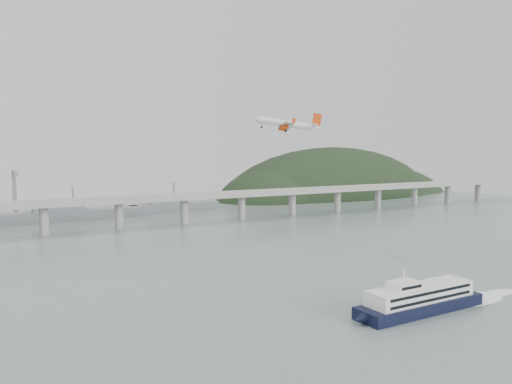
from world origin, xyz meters
TOP-DOWN VIEW (x-y plane):
  - ground at (0.00, 0.00)m, footprint 900.00×900.00m
  - bridge at (-1.15, 200.00)m, footprint 800.00×22.00m
  - headland at (285.18, 331.75)m, footprint 365.00×155.00m
  - ferry at (13.31, -37.29)m, footprint 85.43×15.15m
  - airliner at (21.75, 60.76)m, footprint 33.77×31.77m

SIDE VIEW (x-z plane):
  - headland at x=285.18m, z-range -97.34..58.66m
  - ground at x=0.00m, z-range 0.00..0.00m
  - ferry at x=13.31m, z-range -3.69..12.44m
  - bridge at x=-1.15m, z-range 5.70..29.60m
  - airliner at x=21.75m, z-range 64.99..75.12m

